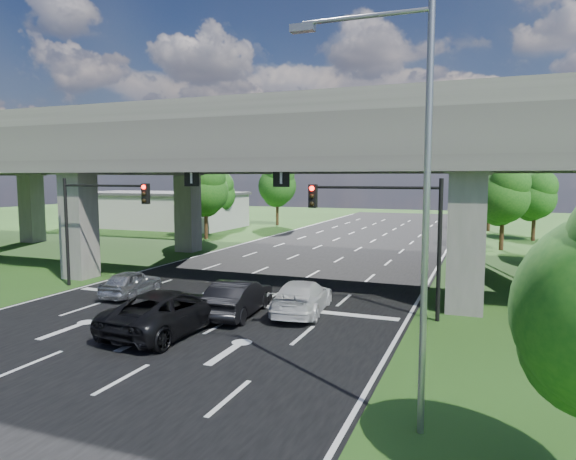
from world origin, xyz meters
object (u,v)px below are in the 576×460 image
Objects in this scene: streetlight_far at (465,180)px; streetlight_beyond at (471,179)px; signal_left at (96,212)px; streetlight_near at (409,186)px; signal_right at (387,221)px; car_white at (302,297)px; car_trailing at (169,311)px; car_dark at (238,298)px; car_silver at (131,283)px.

streetlight_far is 16.00m from streetlight_beyond.
streetlight_beyond is at bearing 63.57° from signal_left.
streetlight_near is at bearing -90.00° from streetlight_far.
car_white is at bearing -165.07° from signal_right.
streetlight_near is (17.92, -9.94, 1.66)m from signal_left.
streetlight_far is 1.67× the size of car_trailing.
streetlight_beyond is (2.27, 36.06, 1.66)m from signal_right.
car_dark is (-8.30, -38.35, -5.03)m from streetlight_beyond.
streetlight_beyond is at bearing -116.63° from car_silver.
streetlight_far reaches higher than signal_right.
car_silver is 9.21m from car_white.
signal_left is 10.45m from car_dark.
streetlight_far is 27.70m from car_trailing.
car_silver is at bearing -125.57° from streetlight_far.
car_white is (2.49, 1.35, -0.05)m from car_dark.
signal_left is 0.60× the size of streetlight_far.
car_dark is 3.41m from car_trailing.
streetlight_far is 26.33m from car_silver.
streetlight_near is 46.00m from streetlight_beyond.
car_white is at bearing -4.45° from signal_left.
streetlight_beyond is 2.57× the size of car_silver.
signal_left is at bearing 150.98° from streetlight_near.
car_silver is (2.90, -0.94, -3.49)m from signal_left.
streetlight_beyond is 42.87m from car_trailing.
streetlight_near is 1.99× the size of car_white.
signal_left is (-15.65, 0.00, 0.00)m from signal_right.
streetlight_near is 11.86m from car_white.
car_trailing is at bearing 135.50° from car_silver.
car_dark is at bearing -159.17° from signal_right.
signal_left is at bearing 180.00° from signal_right.
car_white is (-3.54, -0.94, -3.43)m from signal_right.
streetlight_near and streetlight_beyond have the same top height.
car_silver is at bearing -36.93° from car_trailing.
signal_right reaches higher than car_silver.
signal_left is at bearing -116.43° from streetlight_beyond.
streetlight_far is at bearing 48.22° from signal_left.
car_trailing is at bearing -33.31° from signal_left.
signal_right reaches higher than car_trailing.
signal_left is 0.60× the size of streetlight_beyond.
signal_right is 0.60× the size of streetlight_far.
streetlight_near and streetlight_far have the same top height.
signal_right reaches higher than car_dark.
car_trailing is (-9.69, -41.46, -4.99)m from streetlight_beyond.
streetlight_near is at bearing 116.22° from car_white.
car_white is (-5.81, -21.00, -5.09)m from streetlight_far.
streetlight_beyond reaches higher than car_trailing.
car_trailing reaches higher than car_dark.
streetlight_beyond is 37.80m from car_white.
signal_right is 9.77m from car_trailing.
signal_right is at bearing -164.46° from car_dark.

